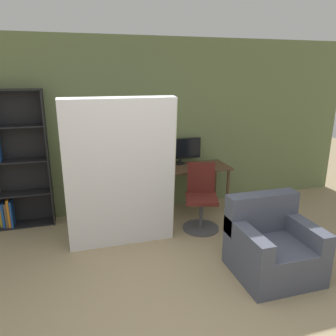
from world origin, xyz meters
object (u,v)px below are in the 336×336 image
at_px(monitor, 180,150).
at_px(mattress_near, 121,175).
at_px(office_chair, 201,203).
at_px(bookshelf, 9,164).
at_px(armchair, 271,246).

distance_m(monitor, mattress_near, 1.54).
height_order(office_chair, bookshelf, bookshelf).
bearing_deg(office_chair, monitor, 92.07).
relative_size(office_chair, armchair, 1.10).
bearing_deg(armchair, office_chair, 105.11).
relative_size(office_chair, mattress_near, 0.49).
relative_size(bookshelf, armchair, 2.31).
xyz_separation_m(monitor, armchair, (0.37, -2.11, -0.65)).
distance_m(mattress_near, armchair, 1.93).
bearing_deg(monitor, bookshelf, -179.69).
bearing_deg(monitor, armchair, -80.11).
distance_m(office_chair, mattress_near, 1.30).
xyz_separation_m(office_chair, bookshelf, (-2.58, 0.85, 0.56)).
bearing_deg(armchair, mattress_near, 144.73).
xyz_separation_m(office_chair, armchair, (0.34, -1.25, -0.06)).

